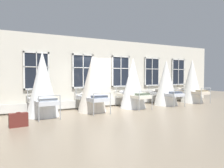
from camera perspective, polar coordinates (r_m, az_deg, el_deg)
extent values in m
plane|color=gray|center=(10.28, 0.75, -6.79)|extent=(30.25, 30.25, 0.00)
cube|color=beige|center=(11.28, -2.67, 2.85)|extent=(16.13, 0.10, 3.46)
cube|color=black|center=(10.06, -19.05, 3.28)|extent=(1.10, 0.02, 1.66)
cube|color=silver|center=(10.08, -18.99, -1.23)|extent=(1.10, 0.06, 0.07)
cube|color=silver|center=(10.11, -19.11, 7.78)|extent=(1.10, 0.06, 0.07)
cube|color=silver|center=(9.97, -21.97, 3.25)|extent=(0.07, 0.06, 1.66)
cube|color=silver|center=(10.18, -16.19, 3.31)|extent=(0.07, 0.06, 1.66)
cube|color=silver|center=(10.06, -19.05, 3.28)|extent=(0.04, 0.06, 1.66)
cube|color=silver|center=(10.07, -19.06, 4.22)|extent=(1.10, 0.06, 0.04)
cube|color=black|center=(10.71, -7.55, 3.33)|extent=(1.10, 0.02, 1.66)
cube|color=silver|center=(10.73, -7.53, -0.90)|extent=(1.10, 0.06, 0.07)
cube|color=silver|center=(10.75, -7.58, 7.56)|extent=(1.10, 0.06, 0.07)
cube|color=silver|center=(10.52, -10.15, 3.33)|extent=(0.07, 0.06, 1.66)
cube|color=silver|center=(10.92, -5.05, 3.33)|extent=(0.07, 0.06, 1.66)
cube|color=silver|center=(10.71, -7.55, 3.33)|extent=(0.04, 0.06, 1.66)
cube|color=silver|center=(10.72, -7.56, 4.22)|extent=(1.10, 0.06, 0.04)
cube|color=black|center=(11.73, 2.29, 3.27)|extent=(1.10, 0.02, 1.66)
cube|color=silver|center=(11.75, 2.29, -0.60)|extent=(1.10, 0.06, 0.07)
cube|color=silver|center=(11.77, 2.30, 7.13)|extent=(1.10, 0.06, 0.07)
cube|color=silver|center=(11.46, 0.12, 3.29)|extent=(0.07, 0.06, 1.66)
cube|color=silver|center=(12.02, 4.37, 3.25)|extent=(0.07, 0.06, 1.66)
cube|color=silver|center=(11.73, 2.29, 3.27)|extent=(0.04, 0.06, 1.66)
cube|color=silver|center=(11.74, 2.30, 4.08)|extent=(1.10, 0.06, 0.04)
cube|color=black|center=(13.04, 10.37, 3.15)|extent=(1.10, 0.02, 1.66)
cube|color=silver|center=(13.05, 10.34, -0.33)|extent=(1.10, 0.06, 0.07)
cube|color=silver|center=(13.07, 10.40, 6.63)|extent=(1.10, 0.06, 0.07)
cube|color=silver|center=(12.71, 8.60, 3.18)|extent=(0.07, 0.06, 1.66)
cube|color=silver|center=(13.38, 12.05, 3.12)|extent=(0.07, 0.06, 1.66)
cube|color=silver|center=(13.04, 10.37, 3.15)|extent=(0.04, 0.06, 1.66)
cube|color=silver|center=(13.04, 10.38, 3.88)|extent=(1.10, 0.06, 0.04)
cube|color=black|center=(14.56, 16.87, 3.01)|extent=(1.10, 0.02, 1.66)
cube|color=silver|center=(14.57, 16.83, -0.11)|extent=(1.10, 0.06, 0.07)
cube|color=silver|center=(14.59, 16.91, 6.12)|extent=(1.10, 0.06, 0.07)
cube|color=silver|center=(14.18, 15.45, 3.04)|extent=(0.07, 0.06, 1.66)
cube|color=silver|center=(14.94, 18.21, 2.97)|extent=(0.07, 0.06, 1.66)
cube|color=silver|center=(14.56, 16.87, 3.01)|extent=(0.04, 0.06, 1.66)
cube|color=silver|center=(14.56, 16.88, 3.66)|extent=(1.10, 0.06, 0.04)
cube|color=silver|center=(11.25, -2.34, -4.71)|extent=(11.48, 0.10, 0.36)
cylinder|color=#9EA3A8|center=(9.94, -21.09, -4.26)|extent=(0.04, 0.04, 1.03)
cylinder|color=#9EA3A8|center=(10.11, -16.80, -4.09)|extent=(0.04, 0.04, 1.03)
cylinder|color=#9EA3A8|center=(8.06, -18.53, -6.22)|extent=(0.04, 0.04, 0.90)
cylinder|color=#9EA3A8|center=(8.27, -13.32, -5.94)|extent=(0.04, 0.04, 0.90)
cylinder|color=#9EA3A8|center=(8.99, -19.95, -4.85)|extent=(0.07, 1.94, 0.03)
cylinder|color=#9EA3A8|center=(9.18, -15.24, -4.64)|extent=(0.07, 1.94, 0.03)
cylinder|color=#9EA3A8|center=(9.97, -18.97, -1.23)|extent=(0.77, 0.05, 0.03)
cylinder|color=#9EA3A8|center=(8.11, -15.93, -2.92)|extent=(0.77, 0.05, 0.03)
cube|color=silver|center=(9.07, -17.58, -4.27)|extent=(0.83, 1.98, 0.15)
ellipsoid|color=silver|center=(9.76, -18.64, -2.95)|extent=(0.60, 0.41, 0.14)
cube|color=#8C939E|center=(8.37, -16.40, -3.93)|extent=(0.64, 0.37, 0.10)
cone|color=white|center=(9.02, -17.63, 0.09)|extent=(1.29, 1.29, 2.59)
cylinder|color=#9EA3A8|center=(10.55, -9.33, -3.75)|extent=(0.04, 0.04, 1.03)
cylinder|color=#9EA3A8|center=(10.84, -5.53, -3.56)|extent=(0.04, 0.04, 1.03)
cylinder|color=#9EA3A8|center=(8.78, -4.80, -5.40)|extent=(0.04, 0.04, 0.90)
cylinder|color=#9EA3A8|center=(9.13, -0.42, -5.09)|extent=(0.04, 0.04, 0.90)
cylinder|color=#9EA3A8|center=(9.65, -7.27, -4.23)|extent=(0.04, 1.94, 0.03)
cylinder|color=#9EA3A8|center=(9.97, -3.20, -4.00)|extent=(0.04, 1.94, 0.03)
cylinder|color=#9EA3A8|center=(10.65, -7.42, -0.89)|extent=(0.77, 0.04, 0.03)
cylinder|color=#9EA3A8|center=(8.90, -2.57, -2.36)|extent=(0.77, 0.04, 0.03)
cube|color=silver|center=(9.80, -5.20, -3.67)|extent=(0.80, 1.97, 0.15)
ellipsoid|color=silver|center=(10.45, -6.90, -2.49)|extent=(0.60, 0.40, 0.14)
cube|color=slate|center=(9.15, -3.32, -3.30)|extent=(0.64, 0.36, 0.10)
cone|color=silver|center=(9.75, -5.22, -0.06)|extent=(1.29, 1.29, 2.45)
cylinder|color=#9EA3A8|center=(11.50, 1.03, -3.21)|extent=(0.04, 0.04, 1.03)
cylinder|color=#9EA3A8|center=(11.93, 4.15, -3.01)|extent=(0.04, 0.04, 1.03)
cylinder|color=#9EA3A8|center=(9.93, 7.07, -4.50)|extent=(0.04, 0.04, 0.90)
cylinder|color=#9EA3A8|center=(10.42, 10.39, -4.20)|extent=(0.04, 0.04, 0.90)
cylinder|color=#9EA3A8|center=(10.69, 3.83, -3.57)|extent=(0.06, 1.94, 0.03)
cylinder|color=#9EA3A8|center=(11.15, 7.06, -3.33)|extent=(0.06, 1.94, 0.03)
cylinder|color=#9EA3A8|center=(11.67, 2.62, -0.58)|extent=(0.77, 0.04, 0.03)
cylinder|color=#9EA3A8|center=(10.13, 8.79, -1.81)|extent=(0.77, 0.04, 0.03)
cube|color=silver|center=(10.91, 5.48, -3.05)|extent=(0.82, 1.98, 0.15)
ellipsoid|color=silver|center=(11.49, 3.29, -2.03)|extent=(0.60, 0.41, 0.14)
cube|color=slate|center=(10.34, 7.85, -2.66)|extent=(0.64, 0.37, 0.10)
cone|color=white|center=(10.87, 5.49, 0.23)|extent=(1.29, 1.29, 2.47)
cylinder|color=#9EA3A8|center=(12.72, 9.57, -2.70)|extent=(0.04, 0.04, 1.03)
cylinder|color=#9EA3A8|center=(13.21, 12.14, -2.53)|extent=(0.04, 0.04, 1.03)
cylinder|color=#9EA3A8|center=(11.30, 15.84, -3.74)|extent=(0.04, 0.04, 0.90)
cylinder|color=#9EA3A8|center=(11.85, 18.44, -3.48)|extent=(0.04, 0.04, 0.90)
cylinder|color=#9EA3A8|center=(11.98, 12.52, -2.97)|extent=(0.06, 1.94, 0.03)
cylinder|color=#9EA3A8|center=(12.51, 15.12, -2.77)|extent=(0.06, 1.94, 0.03)
cylinder|color=#9EA3A8|center=(12.93, 10.90, -0.33)|extent=(0.77, 0.04, 0.03)
cylinder|color=#9EA3A8|center=(11.53, 17.20, -1.37)|extent=(0.77, 0.04, 0.03)
cube|color=silver|center=(12.24, 13.85, -2.52)|extent=(0.81, 1.97, 0.15)
ellipsoid|color=beige|center=(12.76, 11.59, -1.63)|extent=(0.60, 0.41, 0.14)
cube|color=slate|center=(11.72, 16.26, -2.13)|extent=(0.64, 0.37, 0.10)
cone|color=white|center=(12.20, 13.88, 0.39)|extent=(1.29, 1.29, 2.46)
cylinder|color=#9EA3A8|center=(14.25, 16.08, -2.21)|extent=(0.04, 0.04, 1.03)
cylinder|color=#9EA3A8|center=(14.81, 18.18, -2.07)|extent=(0.04, 0.04, 1.03)
cylinder|color=#9EA3A8|center=(12.97, 22.19, -3.04)|extent=(0.04, 0.04, 0.90)
cylinder|color=#9EA3A8|center=(13.58, 24.22, -2.84)|extent=(0.04, 0.04, 0.90)
cylinder|color=#9EA3A8|center=(13.59, 18.99, -2.42)|extent=(0.08, 1.94, 0.03)
cylinder|color=#9EA3A8|center=(14.17, 21.07, -2.25)|extent=(0.08, 1.94, 0.03)
cylinder|color=#9EA3A8|center=(14.50, 17.18, -0.10)|extent=(0.77, 0.05, 0.03)
cylinder|color=#9EA3A8|center=(13.24, 23.26, -0.99)|extent=(0.77, 0.05, 0.03)
cube|color=beige|center=(13.87, 20.06, -2.02)|extent=(0.83, 1.98, 0.15)
ellipsoid|color=beige|center=(14.35, 17.85, -1.26)|extent=(0.60, 0.41, 0.14)
cube|color=tan|center=(13.41, 22.37, -1.66)|extent=(0.64, 0.38, 0.10)
cone|color=white|center=(13.84, 20.10, 0.77)|extent=(1.29, 1.29, 2.56)
cube|color=#5B231E|center=(7.59, -23.17, -8.61)|extent=(0.57, 0.22, 0.44)
cube|color=tan|center=(7.69, -23.30, -8.47)|extent=(0.50, 0.03, 0.03)
torus|color=#5B231E|center=(7.55, -23.20, -6.86)|extent=(0.15, 0.15, 0.02)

